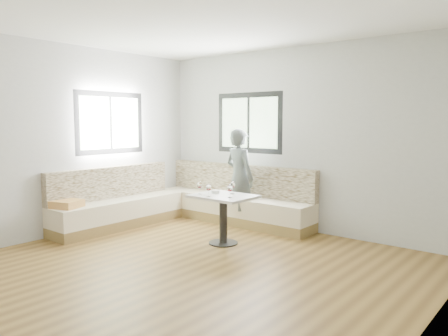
% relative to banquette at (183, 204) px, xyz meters
% --- Properties ---
extents(room, '(5.01, 5.01, 2.81)m').
position_rel_banquette_xyz_m(room, '(1.51, -1.55, 1.08)').
color(room, brown).
rests_on(room, ground).
extents(banquette, '(2.90, 2.80, 0.95)m').
position_rel_banquette_xyz_m(banquette, '(0.00, 0.00, 0.00)').
color(banquette, olive).
rests_on(banquette, ground).
extents(table, '(0.83, 0.65, 0.68)m').
position_rel_banquette_xyz_m(table, '(1.24, -0.48, 0.18)').
color(table, black).
rests_on(table, ground).
extents(person, '(0.64, 0.48, 1.56)m').
position_rel_banquette_xyz_m(person, '(0.80, 0.46, 0.45)').
color(person, '#4B5352').
rests_on(person, ground).
extents(olive_ramekin, '(0.11, 0.11, 0.05)m').
position_rel_banquette_xyz_m(olive_ramekin, '(1.07, -0.44, 0.37)').
color(olive_ramekin, white).
rests_on(olive_ramekin, table).
extents(wine_glass_a, '(0.08, 0.08, 0.17)m').
position_rel_banquette_xyz_m(wine_glass_a, '(0.95, -0.63, 0.46)').
color(wine_glass_a, white).
rests_on(wine_glass_a, table).
extents(wine_glass_b, '(0.08, 0.08, 0.17)m').
position_rel_banquette_xyz_m(wine_glass_b, '(1.17, -0.70, 0.46)').
color(wine_glass_b, white).
rests_on(wine_glass_b, table).
extents(wine_glass_c, '(0.08, 0.08, 0.17)m').
position_rel_banquette_xyz_m(wine_glass_c, '(1.44, -0.58, 0.46)').
color(wine_glass_c, white).
rests_on(wine_glass_c, table).
extents(wine_glass_d, '(0.08, 0.08, 0.17)m').
position_rel_banquette_xyz_m(wine_glass_d, '(1.28, -0.33, 0.46)').
color(wine_glass_d, white).
rests_on(wine_glass_d, table).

